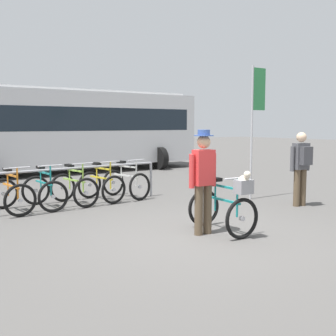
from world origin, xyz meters
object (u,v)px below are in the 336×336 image
(banner_flag, at_px, (256,107))
(racked_bike_yellow, at_px, (101,186))
(person_with_featured_bike, at_px, (203,177))
(pedestrian_with_backpack, at_px, (301,164))
(racked_bike_orange, at_px, (11,195))
(racked_bike_lime, at_px, (74,189))
(racked_bike_teal, at_px, (44,192))
(featured_bicycle, at_px, (227,205))
(bus_distant, at_px, (70,126))
(racked_bike_white, at_px, (126,183))

(banner_flag, bearing_deg, racked_bike_yellow, 151.09)
(person_with_featured_bike, distance_m, pedestrian_with_backpack, 3.36)
(racked_bike_yellow, xyz_separation_m, pedestrian_with_backpack, (3.39, -3.05, 0.57))
(racked_bike_orange, relative_size, racked_bike_lime, 0.96)
(racked_bike_teal, relative_size, banner_flag, 0.35)
(racked_bike_orange, bearing_deg, banner_flag, -16.92)
(racked_bike_orange, bearing_deg, person_with_featured_bike, -58.24)
(racked_bike_teal, distance_m, featured_bicycle, 4.20)
(featured_bicycle, xyz_separation_m, person_with_featured_bike, (-0.34, 0.19, 0.46))
(racked_bike_yellow, height_order, pedestrian_with_backpack, pedestrian_with_backpack)
(racked_bike_yellow, bearing_deg, banner_flag, -28.91)
(pedestrian_with_backpack, height_order, bus_distant, bus_distant)
(racked_bike_teal, relative_size, racked_bike_yellow, 0.96)
(pedestrian_with_backpack, bearing_deg, racked_bike_orange, 152.30)
(racked_bike_white, height_order, pedestrian_with_backpack, pedestrian_with_backpack)
(racked_bike_orange, distance_m, person_with_featured_bike, 4.19)
(racked_bike_yellow, xyz_separation_m, racked_bike_white, (0.70, 0.06, 0.00))
(banner_flag, bearing_deg, racked_bike_lime, 156.23)
(racked_bike_teal, height_order, bus_distant, bus_distant)
(racked_bike_yellow, height_order, person_with_featured_bike, person_with_featured_bike)
(racked_bike_teal, bearing_deg, person_with_featured_bike, -67.48)
(racked_bike_yellow, xyz_separation_m, featured_bicycle, (0.43, -3.89, 0.12))
(pedestrian_with_backpack, xyz_separation_m, banner_flag, (-0.14, 1.25, 1.29))
(racked_bike_white, xyz_separation_m, pedestrian_with_backpack, (2.69, -3.10, 0.57))
(racked_bike_yellow, distance_m, featured_bicycle, 3.92)
(racked_bike_teal, xyz_separation_m, bus_distant, (3.10, 6.39, 1.37))
(racked_bike_orange, relative_size, racked_bike_white, 0.94)
(racked_bike_lime, height_order, pedestrian_with_backpack, pedestrian_with_backpack)
(racked_bike_white, relative_size, person_with_featured_bike, 0.71)
(person_with_featured_bike, bearing_deg, pedestrian_with_backpack, 11.14)
(racked_bike_lime, relative_size, person_with_featured_bike, 0.70)
(racked_bike_lime, height_order, racked_bike_yellow, same)
(person_with_featured_bike, xyz_separation_m, pedestrian_with_backpack, (3.30, 0.65, -0.01))
(racked_bike_teal, relative_size, pedestrian_with_backpack, 0.69)
(racked_bike_white, bearing_deg, racked_bike_teal, -175.38)
(racked_bike_white, bearing_deg, racked_bike_yellow, -175.38)
(person_with_featured_bike, xyz_separation_m, banner_flag, (3.16, 1.90, 1.28))
(racked_bike_yellow, bearing_deg, racked_bike_white, 4.62)
(racked_bike_teal, relative_size, bus_distant, 0.11)
(racked_bike_orange, xyz_separation_m, featured_bicycle, (2.52, -3.72, 0.12))
(racked_bike_orange, relative_size, banner_flag, 0.36)
(racked_bike_lime, bearing_deg, racked_bike_yellow, 4.62)
(racked_bike_white, height_order, bus_distant, bus_distant)
(person_with_featured_bike, bearing_deg, racked_bike_white, 80.82)
(bus_distant, distance_m, banner_flag, 8.23)
(racked_bike_lime, xyz_separation_m, bus_distant, (2.40, 6.33, 1.37))
(racked_bike_orange, xyz_separation_m, racked_bike_lime, (1.40, 0.11, -0.00))
(racked_bike_teal, bearing_deg, racked_bike_lime, 4.62)
(racked_bike_orange, relative_size, bus_distant, 0.11)
(racked_bike_lime, distance_m, person_with_featured_bike, 3.77)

